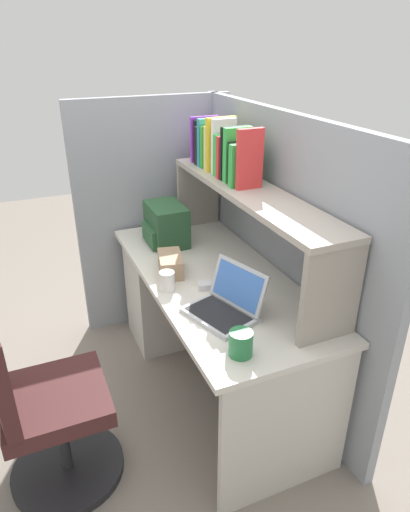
% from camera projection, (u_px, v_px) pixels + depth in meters
% --- Properties ---
extents(ground_plane, '(8.00, 8.00, 0.00)m').
position_uv_depth(ground_plane, '(213.00, 381.00, 2.73)').
color(ground_plane, slate).
extents(desk, '(1.60, 0.70, 0.73)m').
position_uv_depth(desk, '(188.00, 293.00, 2.88)').
color(desk, beige).
rests_on(desk, ground_plane).
extents(cubicle_partition_rear, '(1.84, 0.05, 1.55)m').
position_uv_depth(cubicle_partition_rear, '(276.00, 255.00, 2.53)').
color(cubicle_partition_rear, gray).
rests_on(cubicle_partition_rear, ground_plane).
extents(cubicle_partition_left, '(0.05, 1.06, 1.55)m').
position_uv_depth(cubicle_partition_left, '(156.00, 215.00, 3.08)').
color(cubicle_partition_left, gray).
rests_on(cubicle_partition_left, ground_plane).
extents(overhead_hutch, '(1.44, 0.28, 0.45)m').
position_uv_depth(overhead_hutch, '(250.00, 207.00, 2.33)').
color(overhead_hutch, gray).
rests_on(overhead_hutch, desk).
extents(reference_books_on_shelf, '(0.63, 0.19, 0.30)m').
position_uv_depth(reference_books_on_shelf, '(224.00, 150.00, 2.49)').
color(reference_books_on_shelf, purple).
rests_on(reference_books_on_shelf, overhead_hutch).
extents(laptop, '(0.38, 0.35, 0.22)m').
position_uv_depth(laptop, '(226.00, 304.00, 2.06)').
color(laptop, '#B7BABF').
rests_on(laptop, desk).
extents(backpack, '(0.30, 0.22, 0.24)m').
position_uv_depth(backpack, '(165.00, 225.00, 2.73)').
color(backpack, '#264C2D').
rests_on(backpack, desk).
extents(computer_mouse, '(0.09, 0.12, 0.03)m').
position_uv_depth(computer_mouse, '(209.00, 285.00, 2.28)').
color(computer_mouse, silver).
rests_on(computer_mouse, desk).
extents(paper_cup, '(0.08, 0.08, 0.10)m').
position_uv_depth(paper_cup, '(167.00, 281.00, 2.25)').
color(paper_cup, white).
rests_on(paper_cup, desk).
extents(tissue_box, '(0.24, 0.17, 0.10)m').
position_uv_depth(tissue_box, '(171.00, 264.00, 2.42)').
color(tissue_box, '#9E7F60').
rests_on(tissue_box, desk).
extents(snack_canister, '(0.10, 0.10, 0.11)m').
position_uv_depth(snack_canister, '(241.00, 343.00, 1.79)').
color(snack_canister, '#26723F').
rests_on(snack_canister, desk).
extents(office_chair, '(0.52, 0.52, 0.93)m').
position_uv_depth(office_chair, '(45.00, 414.00, 1.97)').
color(office_chair, black).
rests_on(office_chair, ground_plane).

